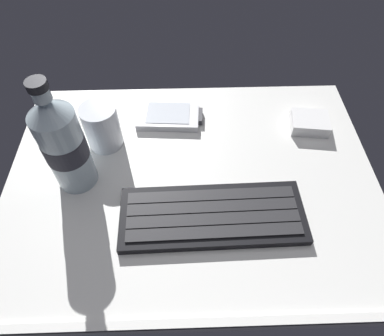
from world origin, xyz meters
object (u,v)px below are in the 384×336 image
object	(u,v)px
handheld_device	(169,115)
water_bottle	(63,144)
charger_block	(309,123)
keyboard	(212,215)
juice_cup	(102,128)

from	to	relation	value
handheld_device	water_bottle	size ratio (longest dim) A/B	0.63
handheld_device	charger_block	xyz separation A→B (cm)	(27.08, -3.36, 0.47)
keyboard	water_bottle	distance (cm)	25.42
juice_cup	charger_block	size ratio (longest dim) A/B	1.21
keyboard	charger_block	distance (cm)	27.89
keyboard	charger_block	bearing A→B (deg)	44.20
keyboard	water_bottle	world-z (taller)	water_bottle
juice_cup	water_bottle	xyz separation A→B (cm)	(-3.77, -8.24, 5.10)
water_bottle	keyboard	bearing A→B (deg)	-20.49
water_bottle	juice_cup	bearing A→B (deg)	65.45
keyboard	charger_block	size ratio (longest dim) A/B	4.17
juice_cup	water_bottle	distance (cm)	10.40
keyboard	juice_cup	bearing A→B (deg)	138.40
juice_cup	handheld_device	bearing A→B (deg)	27.69
water_bottle	charger_block	distance (cm)	44.62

